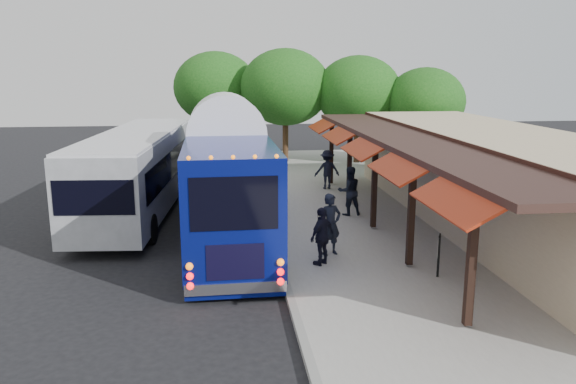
{
  "coord_description": "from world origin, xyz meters",
  "views": [
    {
      "loc": [
        -1.58,
        -15.12,
        5.86
      ],
      "look_at": [
        0.56,
        3.1,
        1.8
      ],
      "focal_mm": 35.0,
      "sensor_mm": 36.0,
      "label": 1
    }
  ],
  "objects_px": {
    "ped_b": "(349,191)",
    "ped_d": "(327,169)",
    "ped_c": "(322,236)",
    "city_bus": "(139,168)",
    "ped_a": "(331,224)",
    "sign_board": "(439,249)",
    "coach_bus": "(227,176)"
  },
  "relations": [
    {
      "from": "coach_bus",
      "to": "ped_b",
      "type": "bearing_deg",
      "value": 18.08
    },
    {
      "from": "ped_a",
      "to": "sign_board",
      "type": "xyz_separation_m",
      "value": [
        2.61,
        -2.26,
        -0.17
      ]
    },
    {
      "from": "coach_bus",
      "to": "ped_b",
      "type": "relative_size",
      "value": 6.44
    },
    {
      "from": "city_bus",
      "to": "ped_a",
      "type": "bearing_deg",
      "value": -40.53
    },
    {
      "from": "sign_board",
      "to": "ped_a",
      "type": "bearing_deg",
      "value": 162.96
    },
    {
      "from": "ped_c",
      "to": "ped_d",
      "type": "distance_m",
      "value": 10.79
    },
    {
      "from": "coach_bus",
      "to": "ped_d",
      "type": "distance_m",
      "value": 8.32
    },
    {
      "from": "ped_a",
      "to": "ped_b",
      "type": "xyz_separation_m",
      "value": [
        1.65,
        4.68,
        0.0
      ]
    },
    {
      "from": "ped_a",
      "to": "city_bus",
      "type": "bearing_deg",
      "value": 112.46
    },
    {
      "from": "ped_b",
      "to": "ped_d",
      "type": "relative_size",
      "value": 1.04
    },
    {
      "from": "ped_c",
      "to": "coach_bus",
      "type": "bearing_deg",
      "value": -97.88
    },
    {
      "from": "ped_a",
      "to": "ped_c",
      "type": "xyz_separation_m",
      "value": [
        -0.43,
        -0.88,
        -0.1
      ]
    },
    {
      "from": "ped_a",
      "to": "ped_b",
      "type": "bearing_deg",
      "value": 47.94
    },
    {
      "from": "ped_b",
      "to": "ped_d",
      "type": "height_order",
      "value": "ped_b"
    },
    {
      "from": "ped_c",
      "to": "ped_d",
      "type": "bearing_deg",
      "value": -144.2
    },
    {
      "from": "coach_bus",
      "to": "ped_a",
      "type": "xyz_separation_m",
      "value": [
        3.15,
        -3.02,
        -1.02
      ]
    },
    {
      "from": "ped_c",
      "to": "city_bus",
      "type": "bearing_deg",
      "value": -93.1
    },
    {
      "from": "city_bus",
      "to": "ped_b",
      "type": "relative_size",
      "value": 6.49
    },
    {
      "from": "ped_d",
      "to": "ped_c",
      "type": "bearing_deg",
      "value": 75.15
    },
    {
      "from": "ped_d",
      "to": "sign_board",
      "type": "xyz_separation_m",
      "value": [
        0.91,
        -11.96,
        -0.14
      ]
    },
    {
      "from": "ped_a",
      "to": "ped_b",
      "type": "relative_size",
      "value": 1.0
    },
    {
      "from": "city_bus",
      "to": "ped_b",
      "type": "bearing_deg",
      "value": -9.0
    },
    {
      "from": "coach_bus",
      "to": "ped_a",
      "type": "bearing_deg",
      "value": -44.87
    },
    {
      "from": "city_bus",
      "to": "ped_d",
      "type": "xyz_separation_m",
      "value": [
        8.39,
        3.04,
        -0.76
      ]
    },
    {
      "from": "ped_d",
      "to": "sign_board",
      "type": "distance_m",
      "value": 12.0
    },
    {
      "from": "city_bus",
      "to": "sign_board",
      "type": "distance_m",
      "value": 12.92
    },
    {
      "from": "ped_b",
      "to": "sign_board",
      "type": "xyz_separation_m",
      "value": [
        0.96,
        -6.95,
        -0.17
      ]
    },
    {
      "from": "ped_b",
      "to": "ped_c",
      "type": "xyz_separation_m",
      "value": [
        -2.08,
        -5.56,
        -0.1
      ]
    },
    {
      "from": "ped_a",
      "to": "coach_bus",
      "type": "bearing_deg",
      "value": 113.55
    },
    {
      "from": "ped_a",
      "to": "ped_c",
      "type": "height_order",
      "value": "ped_a"
    },
    {
      "from": "coach_bus",
      "to": "ped_c",
      "type": "distance_m",
      "value": 4.88
    },
    {
      "from": "coach_bus",
      "to": "city_bus",
      "type": "bearing_deg",
      "value": 133.11
    }
  ]
}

